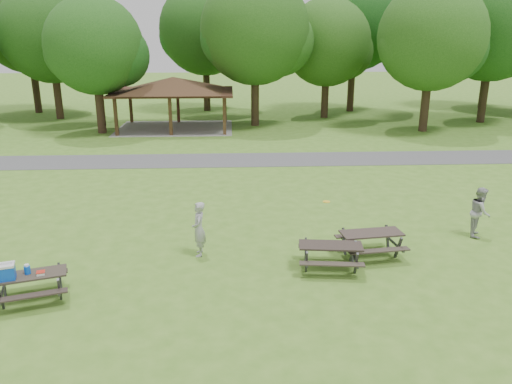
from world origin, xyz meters
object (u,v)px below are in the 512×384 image
at_px(picnic_table_middle, 330,250).
at_px(frisbee_thrower, 199,229).
at_px(picnic_table_near, 23,277).
at_px(frisbee_catcher, 480,212).

bearing_deg(picnic_table_middle, frisbee_thrower, 163.23).
bearing_deg(frisbee_thrower, picnic_table_near, -60.70).
height_order(picnic_table_middle, frisbee_thrower, frisbee_thrower).
distance_m(picnic_table_near, frisbee_catcher, 14.53).
relative_size(frisbee_thrower, frisbee_catcher, 1.01).
xyz_separation_m(frisbee_thrower, frisbee_catcher, (9.61, 1.11, -0.01)).
bearing_deg(frisbee_thrower, picnic_table_middle, 71.04).
bearing_deg(frisbee_catcher, picnic_table_near, 129.36).
height_order(picnic_table_near, frisbee_catcher, frisbee_catcher).
bearing_deg(picnic_table_middle, picnic_table_near, -169.79).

